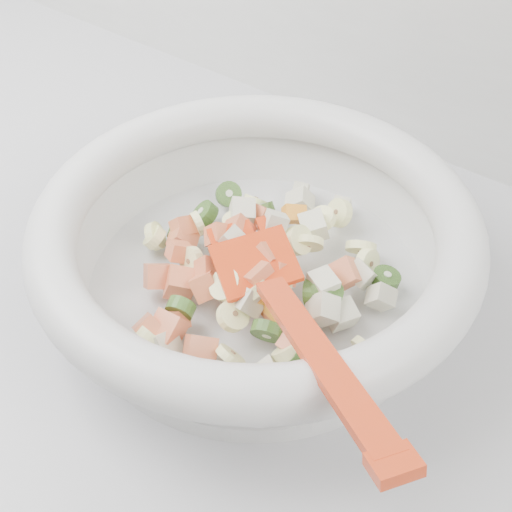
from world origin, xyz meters
The scene contains 2 objects.
counter centered at (0.00, 1.45, 0.45)m, with size 2.00×0.60×0.90m, color #9D9DA2.
mixing_bowl centered at (0.19, 1.44, 0.96)m, with size 0.41×0.38×0.13m.
Camera 1 is at (0.45, 1.09, 1.37)m, focal length 50.00 mm.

